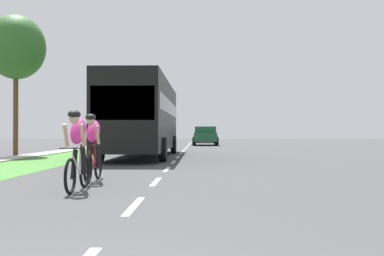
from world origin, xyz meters
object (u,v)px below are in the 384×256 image
(cyclist_lead, at_px, (77,150))
(street_tree_near, at_px, (16,48))
(suv_white, at_px, (206,134))
(cyclist_trailing, at_px, (93,147))
(pickup_dark_green, at_px, (205,136))
(sedan_red, at_px, (203,135))
(street_tree_far, at_px, (117,90))
(bus_black, at_px, (143,115))

(cyclist_lead, relative_size, street_tree_near, 0.25)
(cyclist_lead, distance_m, suv_white, 41.81)
(cyclist_trailing, height_order, suv_white, suv_white)
(pickup_dark_green, distance_m, sedan_red, 22.20)
(pickup_dark_green, bearing_deg, cyclist_trailing, -95.71)
(pickup_dark_green, relative_size, street_tree_far, 0.69)
(bus_black, xyz_separation_m, street_tree_far, (-6.26, 27.10, 3.74))
(sedan_red, relative_size, street_tree_near, 0.62)
(bus_black, relative_size, street_tree_near, 1.67)
(pickup_dark_green, height_order, street_tree_near, street_tree_near)
(bus_black, height_order, street_tree_near, street_tree_near)
(street_tree_near, bearing_deg, street_tree_far, 89.61)
(cyclist_trailing, distance_m, suv_white, 40.07)
(cyclist_lead, distance_m, pickup_dark_green, 31.47)
(cyclist_trailing, distance_m, pickup_dark_green, 29.74)
(street_tree_near, bearing_deg, sedan_red, 76.56)
(bus_black, bearing_deg, cyclist_lead, -88.66)
(suv_white, bearing_deg, street_tree_near, -109.06)
(street_tree_far, bearing_deg, street_tree_near, -90.39)
(suv_white, bearing_deg, street_tree_far, -168.54)
(pickup_dark_green, xyz_separation_m, suv_white, (0.16, 10.36, 0.12))
(pickup_dark_green, relative_size, suv_white, 1.09)
(street_tree_near, bearing_deg, bus_black, -7.46)
(pickup_dark_green, xyz_separation_m, street_tree_far, (-9.40, 8.43, 4.89))
(suv_white, relative_size, sedan_red, 1.09)
(cyclist_trailing, distance_m, sedan_red, 51.87)
(cyclist_trailing, relative_size, suv_white, 0.37)
(pickup_dark_green, height_order, street_tree_far, street_tree_far)
(cyclist_lead, xyz_separation_m, sedan_red, (2.84, 53.53, -0.04))
(cyclist_lead, relative_size, pickup_dark_green, 0.34)
(cyclist_lead, height_order, pickup_dark_green, pickup_dark_green)
(cyclist_trailing, height_order, street_tree_near, street_tree_near)
(cyclist_trailing, xyz_separation_m, pickup_dark_green, (2.96, 29.59, 0.02))
(pickup_dark_green, bearing_deg, street_tree_far, 138.14)
(bus_black, height_order, suv_white, bus_black)
(pickup_dark_green, height_order, sedan_red, pickup_dark_green)
(pickup_dark_green, relative_size, sedan_red, 1.19)
(cyclist_trailing, distance_m, street_tree_near, 14.23)
(cyclist_trailing, height_order, street_tree_far, street_tree_far)
(cyclist_lead, distance_m, cyclist_trailing, 1.75)
(pickup_dark_green, height_order, suv_white, suv_white)
(sedan_red, bearing_deg, cyclist_trailing, -93.25)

